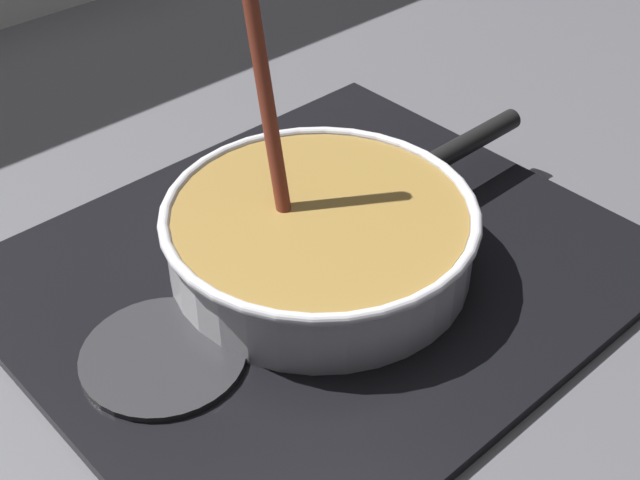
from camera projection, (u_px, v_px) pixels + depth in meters
name	position (u px, v px, depth m)	size (l,w,h in m)	color
ground	(370.00, 319.00, 0.82)	(2.40, 1.60, 0.04)	#4C4C51
hob_plate	(320.00, 271.00, 0.83)	(0.56, 0.48, 0.01)	black
burner_ring	(320.00, 263.00, 0.82)	(0.20, 0.20, 0.01)	#592D0C
spare_burner	(163.00, 356.00, 0.73)	(0.14, 0.14, 0.01)	#262628
cooking_pan	(321.00, 235.00, 0.80)	(0.43, 0.29, 0.29)	silver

